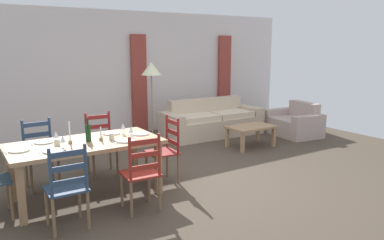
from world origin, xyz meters
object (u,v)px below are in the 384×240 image
at_px(dining_chair_far_right, 101,144).
at_px(dining_chair_head_east, 165,150).
at_px(dining_chair_far_left, 40,154).
at_px(armchair_upholstered, 295,124).
at_px(dining_chair_near_right, 142,173).
at_px(standing_lamp, 151,73).
at_px(couch, 211,122).
at_px(coffee_cup_secondary, 57,143).
at_px(coffee_table, 251,129).
at_px(wine_glass_near_right, 131,130).
at_px(coffee_cup_primary, 112,137).
at_px(wine_glass_far_left, 56,135).
at_px(dining_table, 85,148).
at_px(dining_chair_near_left, 67,187).
at_px(wine_glass_near_left, 63,139).
at_px(wine_glass_far_right, 123,127).
at_px(wine_bottle, 88,133).

distance_m(dining_chair_far_right, dining_chair_head_east, 1.06).
relative_size(dining_chair_far_left, armchair_upholstered, 0.77).
distance_m(dining_chair_near_right, dining_chair_far_right, 1.55).
distance_m(dining_chair_near_right, dining_chair_far_left, 1.71).
relative_size(dining_chair_far_right, armchair_upholstered, 0.77).
distance_m(dining_chair_head_east, standing_lamp, 2.55).
xyz_separation_m(dining_chair_far_right, couch, (2.93, 1.18, -0.19)).
xyz_separation_m(dining_chair_far_left, coffee_cup_secondary, (0.07, -0.75, 0.32)).
bearing_deg(coffee_table, wine_glass_near_right, -163.16).
bearing_deg(coffee_cup_primary, wine_glass_far_left, 161.34).
bearing_deg(wine_glass_near_right, dining_table, 168.02).
bearing_deg(dining_chair_near_right, dining_chair_far_right, 88.23).
distance_m(dining_chair_near_left, dining_chair_far_right, 1.80).
xyz_separation_m(dining_chair_near_left, dining_chair_far_left, (0.03, 1.49, 0.00)).
bearing_deg(coffee_cup_primary, dining_table, 164.74).
bearing_deg(wine_glass_near_left, couch, 29.74).
height_order(wine_glass_near_left, wine_glass_near_right, same).
relative_size(coffee_cup_primary, coffee_cup_secondary, 1.00).
bearing_deg(coffee_cup_primary, dining_chair_far_left, 132.36).
bearing_deg(wine_glass_near_right, couch, 36.57).
xyz_separation_m(dining_chair_head_east, wine_glass_far_right, (-0.57, 0.16, 0.38)).
distance_m(wine_glass_near_right, wine_glass_far_left, 0.95).
xyz_separation_m(dining_chair_near_left, coffee_cup_primary, (0.78, 0.67, 0.32)).
relative_size(dining_chair_near_left, dining_chair_head_east, 1.00).
height_order(dining_chair_head_east, wine_bottle, wine_bottle).
xyz_separation_m(dining_chair_near_left, dining_chair_head_east, (1.60, 0.73, 0.00)).
bearing_deg(dining_chair_near_left, wine_glass_far_right, 40.82).
relative_size(dining_table, standing_lamp, 1.16).
bearing_deg(wine_glass_far_left, wine_bottle, -19.17).
bearing_deg(wine_bottle, dining_chair_head_east, -1.95).
relative_size(coffee_table, standing_lamp, 0.55).
height_order(dining_chair_far_left, coffee_table, dining_chair_far_left).
relative_size(wine_glass_near_right, coffee_cup_primary, 1.79).
height_order(wine_glass_near_right, coffee_cup_secondary, wine_glass_near_right).
bearing_deg(couch, coffee_cup_primary, -146.26).
distance_m(dining_chair_far_left, dining_chair_head_east, 1.74).
bearing_deg(wine_bottle, dining_chair_far_right, 61.42).
xyz_separation_m(dining_chair_near_left, wine_glass_near_right, (1.04, 0.64, 0.38)).
distance_m(dining_chair_near_right, dining_chair_head_east, 1.02).
relative_size(dining_table, dining_chair_far_left, 1.98).
distance_m(dining_table, wine_glass_near_left, 0.40).
bearing_deg(wine_glass_far_left, dining_chair_far_left, 99.00).
bearing_deg(couch, dining_chair_far_left, -162.02).
height_order(dining_chair_far_left, coffee_cup_secondary, dining_chair_far_left).
height_order(wine_glass_near_left, coffee_cup_primary, wine_glass_near_left).
bearing_deg(dining_chair_far_right, standing_lamp, 40.83).
relative_size(dining_chair_head_east, coffee_cup_secondary, 10.67).
height_order(dining_chair_far_right, wine_glass_near_right, dining_chair_far_right).
bearing_deg(couch, armchair_upholstered, -31.10).
distance_m(coffee_cup_primary, armchair_upholstered, 4.85).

